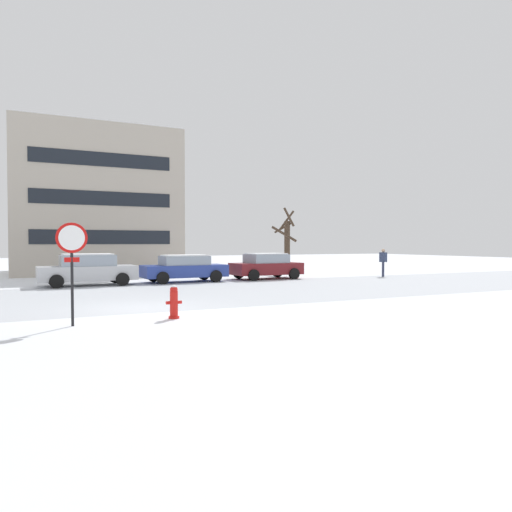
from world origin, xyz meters
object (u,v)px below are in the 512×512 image
fire_hydrant (174,302)px  parked_car_silver (88,269)px  parked_car_blue (184,268)px  pedestrian_crossing (383,260)px  parked_car_maroon (266,266)px  stop_sign (72,254)px

fire_hydrant → parked_car_silver: 11.80m
parked_car_blue → pedestrian_crossing: pedestrian_crossing is taller
pedestrian_crossing → parked_car_silver: bearing=175.6°
fire_hydrant → parked_car_maroon: size_ratio=0.23×
fire_hydrant → parked_car_blue: parked_car_blue is taller
stop_sign → fire_hydrant: 2.95m
fire_hydrant → parked_car_blue: (3.94, 11.82, 0.28)m
pedestrian_crossing → fire_hydrant: bearing=-147.4°
parked_car_silver → parked_car_blue: 4.92m
fire_hydrant → parked_car_silver: bearing=94.8°
fire_hydrant → pedestrian_crossing: (16.31, 10.42, 0.54)m
parked_car_blue → stop_sign: bearing=-119.0°
parked_car_silver → parked_car_blue: bearing=0.8°
parked_car_silver → parked_car_blue: size_ratio=1.03×
parked_car_silver → parked_car_maroon: parked_car_silver is taller
fire_hydrant → parked_car_maroon: bearing=53.2°
parked_car_blue → parked_car_silver: bearing=-179.2°
parked_car_blue → parked_car_maroon: (4.92, 0.03, 0.02)m
stop_sign → parked_car_blue: stop_sign is taller
parked_car_silver → stop_sign: bearing=-97.9°
parked_car_blue → parked_car_maroon: 4.92m
fire_hydrant → parked_car_maroon: parked_car_maroon is taller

